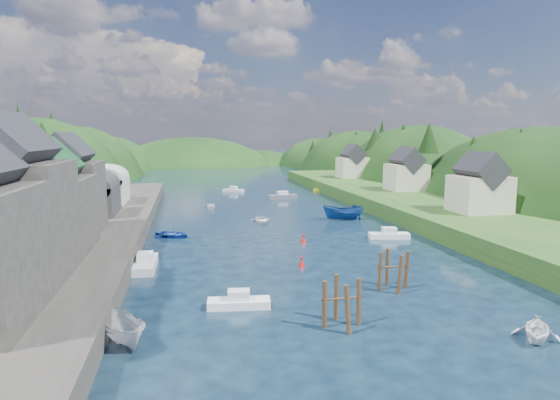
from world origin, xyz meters
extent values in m
plane|color=black|center=(0.00, 50.00, 0.00)|extent=(600.00, 600.00, 0.00)
ellipsoid|color=black|center=(-45.00, 75.00, -9.10)|extent=(44.00, 75.56, 52.00)
ellipsoid|color=black|center=(-45.00, 118.00, -8.43)|extent=(44.00, 75.56, 48.19)
ellipsoid|color=black|center=(-45.00, 160.00, -6.82)|extent=(44.00, 75.56, 39.00)
ellipsoid|color=black|center=(45.00, 32.00, -7.78)|extent=(36.00, 75.56, 44.49)
ellipsoid|color=black|center=(45.00, 75.00, -8.40)|extent=(36.00, 75.56, 48.00)
ellipsoid|color=black|center=(45.00, 118.00, -7.78)|extent=(36.00, 75.56, 44.49)
ellipsoid|color=black|center=(45.00, 160.00, -6.30)|extent=(36.00, 75.56, 36.00)
ellipsoid|color=black|center=(-10.00, 170.00, -10.00)|extent=(80.00, 60.00, 44.00)
ellipsoid|color=black|center=(18.00, 180.00, -12.00)|extent=(70.00, 56.00, 36.00)
cone|color=black|center=(-36.53, 39.74, 12.98)|extent=(3.35, 3.35, 8.95)
cone|color=black|center=(-40.61, 50.77, 12.53)|extent=(4.18, 4.18, 6.56)
cone|color=black|center=(-39.26, 60.83, 12.67)|extent=(4.73, 4.73, 5.79)
cone|color=black|center=(-41.02, 74.79, 13.75)|extent=(4.34, 4.34, 8.29)
cone|color=black|center=(-38.43, 81.88, 8.41)|extent=(5.28, 5.28, 5.15)
cone|color=black|center=(-41.95, 92.37, 12.62)|extent=(4.77, 4.77, 7.16)
cone|color=black|center=(-34.91, 99.41, 8.58)|extent=(4.07, 4.07, 5.17)
cone|color=black|center=(-39.91, 115.04, 10.14)|extent=(4.56, 4.56, 8.86)
cone|color=black|center=(-43.10, 123.39, 8.15)|extent=(4.75, 4.75, 5.64)
cone|color=black|center=(-38.83, 133.91, 9.02)|extent=(4.27, 4.27, 7.33)
cone|color=black|center=(40.46, 31.49, 10.97)|extent=(5.03, 5.03, 6.32)
cone|color=black|center=(37.80, 40.10, 9.74)|extent=(5.29, 5.29, 6.23)
cone|color=black|center=(33.50, 48.18, 12.46)|extent=(4.07, 4.07, 5.95)
cone|color=black|center=(39.41, 57.14, 7.99)|extent=(3.40, 3.40, 5.45)
cone|color=black|center=(39.70, 71.81, 11.48)|extent=(4.94, 4.94, 8.89)
cone|color=black|center=(35.06, 78.00, 11.97)|extent=(5.25, 5.25, 5.84)
cone|color=black|center=(42.44, 90.79, 12.92)|extent=(3.36, 3.36, 8.91)
cone|color=black|center=(41.06, 107.88, 10.79)|extent=(4.57, 4.57, 7.26)
cone|color=black|center=(40.55, 116.19, 8.86)|extent=(3.59, 3.59, 5.84)
cone|color=black|center=(38.53, 126.84, 11.80)|extent=(4.14, 4.14, 6.41)
cone|color=black|center=(35.12, 138.06, 8.26)|extent=(3.83, 3.83, 5.22)
cube|color=#2D2B28|center=(-24.00, 20.00, 1.00)|extent=(12.00, 110.00, 2.00)
cube|color=#234719|center=(-31.00, 20.00, 1.25)|extent=(12.00, 110.00, 2.50)
cube|color=#2D2B28|center=(-26.00, 3.00, 6.50)|extent=(8.00, 9.00, 9.00)
cube|color=black|center=(-26.00, 3.00, 11.96)|extent=(5.88, 9.36, 5.88)
cube|color=#2D2B28|center=(-26.00, 12.00, 5.50)|extent=(8.00, 9.00, 7.00)
cube|color=#1E592D|center=(-26.00, 12.00, 9.96)|extent=(5.88, 9.36, 5.88)
cube|color=#2D2B28|center=(-26.00, 21.00, 6.00)|extent=(7.00, 8.00, 8.00)
cube|color=black|center=(-26.00, 21.00, 10.84)|extent=(5.15, 8.32, 5.15)
cube|color=#2D2D30|center=(-26.00, 33.00, 4.00)|extent=(7.00, 9.00, 4.00)
cylinder|color=#2D2D30|center=(-26.00, 33.00, 6.00)|extent=(7.00, 9.00, 7.00)
cube|color=#B2B2A8|center=(-26.00, 45.00, 4.00)|extent=(7.00, 9.00, 4.00)
cylinder|color=#B2B2A8|center=(-26.00, 45.00, 6.00)|extent=(7.00, 9.00, 7.00)
cube|color=#234719|center=(25.00, 40.00, 1.20)|extent=(16.00, 120.00, 2.40)
cube|color=beige|center=(27.00, 22.00, 4.90)|extent=(7.00, 6.00, 5.00)
cube|color=black|center=(27.00, 22.00, 8.24)|extent=(5.15, 6.24, 5.15)
cube|color=beige|center=(29.00, 48.00, 4.90)|extent=(7.00, 6.00, 5.00)
cube|color=black|center=(29.00, 48.00, 8.24)|extent=(5.15, 6.24, 5.15)
cube|color=beige|center=(28.00, 75.00, 4.90)|extent=(7.00, 6.00, 5.00)
cube|color=black|center=(28.00, 75.00, 8.24)|extent=(5.15, 6.24, 5.15)
cylinder|color=#382314|center=(-1.39, -6.28, 1.36)|extent=(0.32, 0.32, 3.92)
cylinder|color=#382314|center=(-2.63, -5.05, 1.36)|extent=(0.32, 0.32, 3.92)
cylinder|color=#382314|center=(-3.86, -6.28, 1.36)|extent=(0.32, 0.32, 3.92)
cylinder|color=#382314|center=(-2.63, -7.52, 1.36)|extent=(0.32, 0.32, 3.92)
cylinder|color=#382314|center=(-2.63, -6.28, 1.99)|extent=(2.96, 0.16, 0.16)
cylinder|color=#382314|center=(5.43, 0.29, 1.35)|extent=(0.32, 0.32, 3.91)
cylinder|color=#382314|center=(4.21, 1.50, 1.35)|extent=(0.32, 0.32, 3.91)
cylinder|color=#382314|center=(2.99, 0.29, 1.35)|extent=(0.32, 0.32, 3.91)
cylinder|color=#382314|center=(4.21, -0.93, 1.35)|extent=(0.32, 0.32, 3.91)
cylinder|color=#382314|center=(4.21, 0.29, 1.99)|extent=(2.92, 0.16, 0.16)
cone|color=#AF0E0E|center=(-1.79, 8.33, 0.45)|extent=(0.70, 0.70, 0.90)
sphere|color=#AF0E0E|center=(-1.79, 8.33, 0.95)|extent=(0.30, 0.30, 0.30)
cone|color=#AF0E0E|center=(0.99, 18.53, 0.45)|extent=(0.70, 0.70, 0.90)
sphere|color=#AF0E0E|center=(0.99, 18.53, 0.95)|extent=(0.30, 0.30, 0.30)
imported|color=white|center=(8.98, -10.81, 0.81)|extent=(4.74, 4.80, 1.91)
cube|color=white|center=(12.32, 18.85, 0.32)|extent=(5.26, 2.57, 0.71)
cube|color=silver|center=(12.32, 18.85, 1.06)|extent=(1.95, 1.47, 0.70)
imported|color=navy|center=(-14.69, 25.06, 0.35)|extent=(5.92, 5.67, 1.00)
cube|color=yellow|center=(16.97, 68.42, 0.24)|extent=(1.62, 3.90, 0.53)
imported|color=silver|center=(-17.00, -5.99, 0.85)|extent=(4.13, 5.52, 2.01)
cube|color=white|center=(-9.15, -1.31, 0.30)|extent=(4.92, 2.10, 0.67)
cube|color=silver|center=(-9.15, -1.31, 1.02)|extent=(1.78, 1.28, 0.70)
cube|color=silver|center=(-17.00, 10.96, 0.39)|extent=(2.15, 6.16, 0.86)
cube|color=silver|center=(-17.00, 10.96, 1.21)|extent=(1.46, 2.17, 0.70)
cube|color=silver|center=(-2.25, 70.78, 0.30)|extent=(4.95, 3.70, 0.67)
cube|color=silver|center=(-2.25, 70.78, 1.02)|extent=(2.00, 1.78, 0.70)
cube|color=#565962|center=(6.63, 57.98, 0.37)|extent=(6.13, 2.79, 0.83)
cube|color=silver|center=(6.63, 57.98, 1.18)|extent=(2.24, 1.65, 0.70)
imported|color=navy|center=(10.82, 32.32, 1.10)|extent=(6.71, 3.21, 2.50)
imported|color=silver|center=(-1.78, 33.18, 0.30)|extent=(3.13, 4.35, 0.89)
cube|color=slate|center=(-8.55, 48.28, 0.24)|extent=(1.42, 3.89, 0.54)
camera|label=1|loc=(-12.86, -35.48, 13.10)|focal=30.00mm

